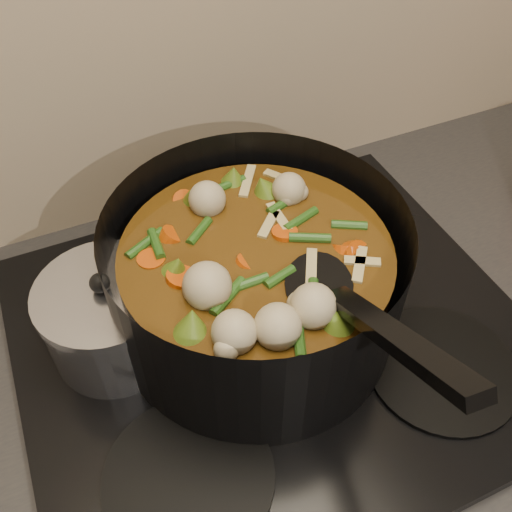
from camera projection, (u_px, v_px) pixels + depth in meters
name	position (u px, v px, depth m)	size (l,w,h in m)	color
counter	(268.00, 481.00, 1.06)	(2.64, 0.64, 0.91)	brown
stovetop	(274.00, 336.00, 0.72)	(0.62, 0.54, 0.03)	black
stockpot	(256.00, 280.00, 0.67)	(0.42, 0.50, 0.25)	black
saucepan	(111.00, 319.00, 0.67)	(0.16, 0.16, 0.13)	silver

